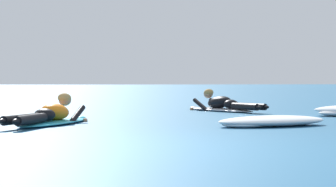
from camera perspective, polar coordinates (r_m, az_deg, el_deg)
name	(u,v)px	position (r m, az deg, el deg)	size (l,w,h in m)	color
ground_plane	(106,107)	(17.06, -5.24, -1.16)	(120.00, 120.00, 0.00)	#235B84
surfer_near	(51,116)	(10.71, -9.91, -1.92)	(1.44, 2.55, 0.54)	#2DB2D1
surfer_far	(224,105)	(14.88, 4.73, -0.99)	(1.46, 2.47, 0.53)	silver
whitewater_front	(272,121)	(10.42, 8.80, -2.33)	(1.97, 1.25, 0.16)	white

